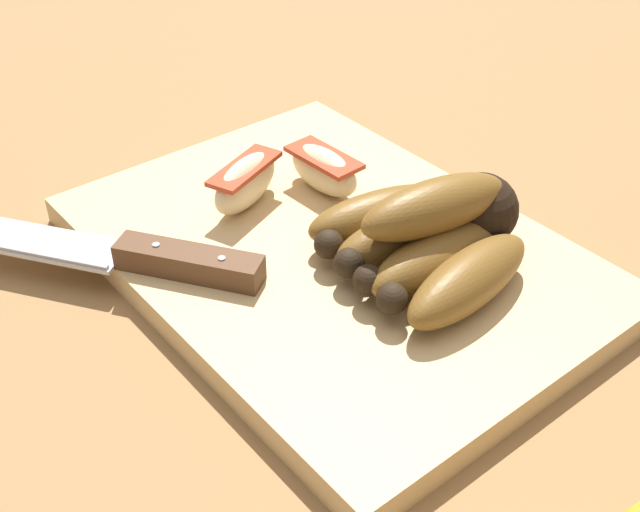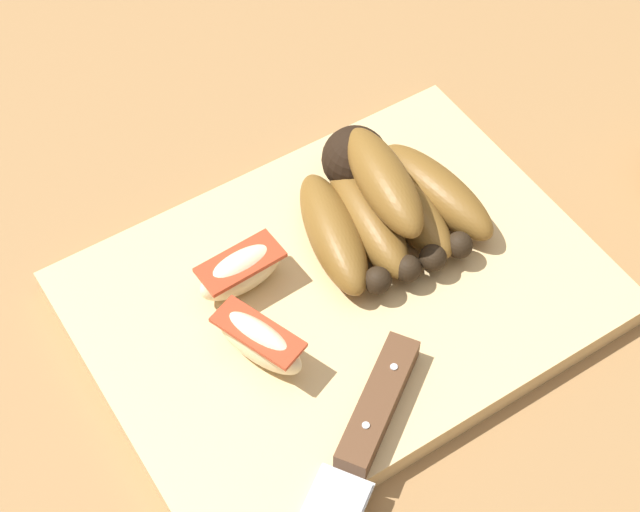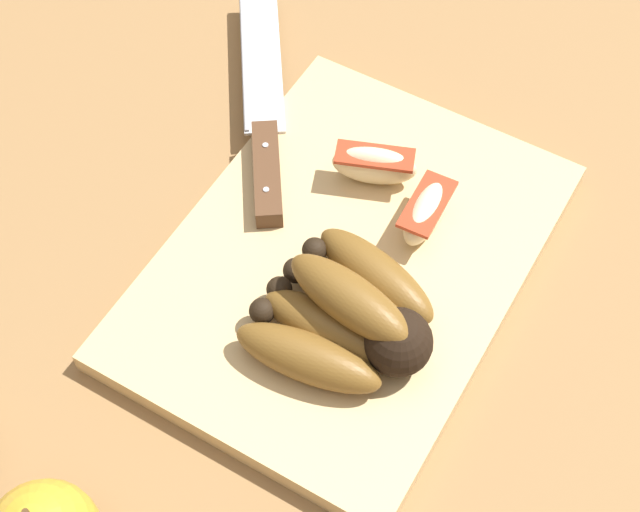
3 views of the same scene
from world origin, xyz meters
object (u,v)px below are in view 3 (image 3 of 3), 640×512
(apple_wedge_near, at_px, (426,212))
(apple_wedge_middle, at_px, (374,165))
(chefs_knife, at_px, (264,131))
(banana_bunch, at_px, (350,316))

(apple_wedge_near, relative_size, apple_wedge_middle, 0.92)
(chefs_knife, bearing_deg, apple_wedge_middle, 92.53)
(apple_wedge_near, bearing_deg, banana_bunch, -2.03)
(banana_bunch, xyz_separation_m, apple_wedge_middle, (-0.14, -0.05, -0.00))
(apple_wedge_near, xyz_separation_m, apple_wedge_middle, (-0.02, -0.06, 0.00))
(banana_bunch, relative_size, apple_wedge_near, 2.13)
(apple_wedge_near, distance_m, apple_wedge_middle, 0.06)
(banana_bunch, relative_size, chefs_knife, 0.58)
(banana_bunch, bearing_deg, chefs_knife, -129.95)
(banana_bunch, bearing_deg, apple_wedge_middle, -158.58)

